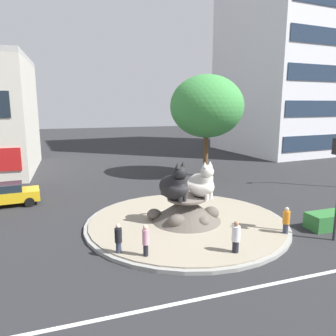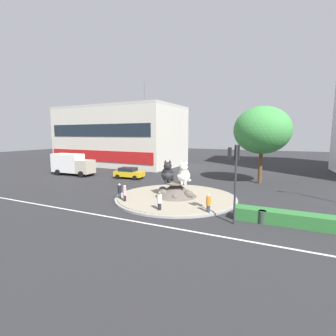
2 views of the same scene
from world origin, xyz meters
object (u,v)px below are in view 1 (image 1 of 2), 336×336
office_tower (300,32)px  pedestrian_pink_shirt (146,242)px  pedestrian_white_shirt (236,239)px  sedan_on_far_lane (7,194)px  pedestrian_orange_shirt (286,222)px  cat_statue_black (175,186)px  cat_statue_white (202,184)px  pedestrian_black_shirt (118,240)px  broadleaf_tree_behind_island (207,106)px

office_tower → pedestrian_pink_shirt: 43.75m
pedestrian_white_shirt → sedan_on_far_lane: bearing=-52.4°
pedestrian_orange_shirt → pedestrian_pink_shirt: bearing=-52.8°
pedestrian_pink_shirt → sedan_on_far_lane: bearing=-37.7°
cat_statue_black → sedan_on_far_lane: (-9.56, 7.48, -1.61)m
cat_statue_white → office_tower: (25.83, 24.00, 14.45)m
office_tower → pedestrian_white_shirt: 41.77m
cat_statue_black → pedestrian_black_shirt: size_ratio=1.47×
cat_statue_white → sedan_on_far_lane: 13.58m
cat_statue_black → pedestrian_black_shirt: (-3.68, -2.72, -1.56)m
pedestrian_white_shirt → office_tower: bearing=-137.6°
cat_statue_black → sedan_on_far_lane: 12.25m
pedestrian_orange_shirt → sedan_on_far_lane: bearing=-90.5°
pedestrian_white_shirt → pedestrian_black_shirt: (-5.05, 1.68, -0.04)m
cat_statue_white → pedestrian_pink_shirt: size_ratio=1.42×
cat_statue_white → pedestrian_orange_shirt: (3.34, -3.27, -1.53)m
pedestrian_pink_shirt → cat_statue_white: bearing=-121.3°
sedan_on_far_lane → cat_statue_white: bearing=-38.4°
cat_statue_white → broadleaf_tree_behind_island: 13.63m
cat_statue_black → broadleaf_tree_behind_island: 14.42m
pedestrian_orange_shirt → pedestrian_black_shirt: bearing=-57.7°
broadleaf_tree_behind_island → sedan_on_far_lane: size_ratio=2.27×
cat_statue_white → pedestrian_white_shirt: cat_statue_white is taller
cat_statue_black → pedestrian_orange_shirt: size_ratio=1.44×
pedestrian_black_shirt → sedan_on_far_lane: 11.77m
pedestrian_white_shirt → broadleaf_tree_behind_island: bearing=-115.5°
broadleaf_tree_behind_island → pedestrian_white_shirt: broadleaf_tree_behind_island is taller
cat_statue_black → sedan_on_far_lane: cat_statue_black is taller
cat_statue_white → pedestrian_pink_shirt: cat_statue_white is taller
cat_statue_black → cat_statue_white: size_ratio=0.99×
cat_statue_white → sedan_on_far_lane: size_ratio=0.57×
office_tower → broadleaf_tree_behind_island: 25.73m
broadleaf_tree_behind_island → cat_statue_white: bearing=-116.2°
cat_statue_white → office_tower: 38.11m
pedestrian_pink_shirt → pedestrian_orange_shirt: pedestrian_pink_shirt is taller
pedestrian_pink_shirt → sedan_on_far_lane: size_ratio=0.40×
pedestrian_orange_shirt → pedestrian_black_shirt: (-8.69, 0.54, -0.01)m
cat_statue_white → pedestrian_pink_shirt: (-4.27, -3.45, -1.48)m
office_tower → pedestrian_orange_shirt: office_tower is taller
cat_statue_black → pedestrian_black_shirt: bearing=-80.0°
cat_statue_white → broadleaf_tree_behind_island: size_ratio=0.25×
cat_statue_white → office_tower: size_ratio=0.07×
cat_statue_black → broadleaf_tree_behind_island: broadleaf_tree_behind_island is taller
pedestrian_white_shirt → sedan_on_far_lane: 16.14m
pedestrian_orange_shirt → pedestrian_white_shirt: bearing=-36.8°
pedestrian_orange_shirt → cat_statue_white: bearing=-98.6°
office_tower → pedestrian_orange_shirt: 38.80m
sedan_on_far_lane → pedestrian_black_shirt: bearing=-64.8°
sedan_on_far_lane → pedestrian_pink_shirt: bearing=-62.2°
cat_statue_black → office_tower: (27.50, 24.01, 14.43)m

